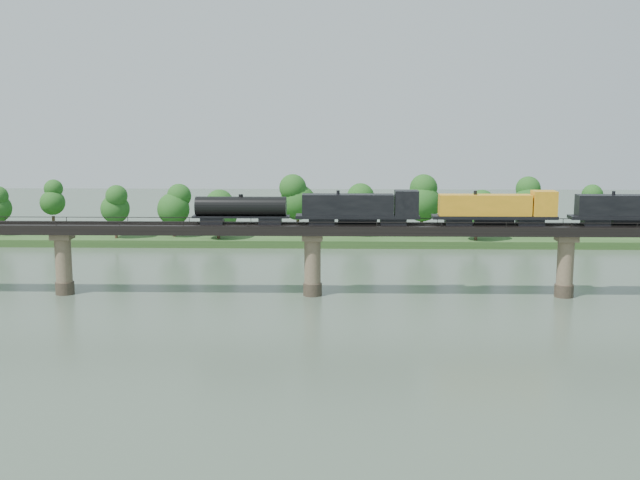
{
  "coord_description": "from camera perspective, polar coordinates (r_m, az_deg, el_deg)",
  "views": [
    {
      "loc": [
        4.22,
        -95.13,
        29.71
      ],
      "look_at": [
        1.2,
        30.0,
        9.0
      ],
      "focal_mm": 45.0,
      "sensor_mm": 36.0,
      "label": 1
    }
  ],
  "objects": [
    {
      "name": "bridge",
      "position": [
        127.53,
        -0.54,
        -1.57
      ],
      "size": [
        236.0,
        30.0,
        11.5
      ],
      "color": "#473A2D",
      "rests_on": "ground"
    },
    {
      "name": "bridge_superstructure",
      "position": [
        126.48,
        -0.54,
        1.25
      ],
      "size": [
        220.0,
        4.9,
        0.75
      ],
      "color": "black",
      "rests_on": "bridge"
    },
    {
      "name": "freight_train",
      "position": [
        127.29,
        9.22,
        2.22
      ],
      "size": [
        78.63,
        3.06,
        5.41
      ],
      "color": "black",
      "rests_on": "bridge"
    },
    {
      "name": "far_treeline",
      "position": [
        177.32,
        -2.65,
        2.62
      ],
      "size": [
        289.06,
        17.54,
        13.6
      ],
      "color": "#382619",
      "rests_on": "far_bank"
    },
    {
      "name": "ground",
      "position": [
        99.75,
        -1.11,
        -7.94
      ],
      "size": [
        400.0,
        400.0,
        0.0
      ],
      "primitive_type": "plane",
      "color": "#3B4B3C",
      "rests_on": "ground"
    },
    {
      "name": "far_bank",
      "position": [
        182.48,
        0.04,
        0.28
      ],
      "size": [
        300.0,
        24.0,
        1.6
      ],
      "primitive_type": "cube",
      "color": "#284A1D",
      "rests_on": "ground"
    }
  ]
}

